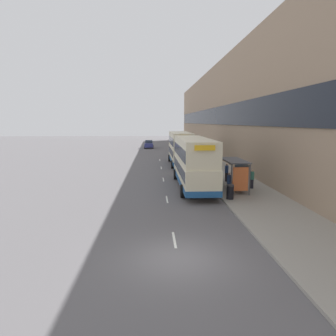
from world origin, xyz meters
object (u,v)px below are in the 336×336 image
Objects in this scene: pedestrian_2 at (227,172)px; bus_shelter at (237,169)px; car_0 at (149,144)px; pedestrian_1 at (240,173)px; double_decker_bus_near at (193,162)px; double_decker_bus_ahead at (180,148)px; pedestrian_at_shelter at (252,179)px; litter_bin at (230,192)px; pedestrian_3 at (229,183)px.

bus_shelter is at bearing -91.50° from pedestrian_2.
pedestrian_1 is (8.88, -38.52, 0.15)m from car_0.
pedestrian_2 is (3.40, 1.87, -1.27)m from double_decker_bus_near.
double_decker_bus_ahead is 6.31× the size of pedestrian_at_shelter.
pedestrian_at_shelter is at bearing -65.63° from pedestrian_2.
pedestrian_2 is (0.10, 3.76, -0.86)m from bus_shelter.
pedestrian_at_shelter reaches higher than car_0.
double_decker_bus_ahead reaches higher than litter_bin.
car_0 is at bearing 101.59° from pedestrian_2.
double_decker_bus_near is 6.57× the size of pedestrian_2.
car_0 is 42.05m from pedestrian_at_shelter.
bus_shelter is 3.86m from pedestrian_2.
bus_shelter is at bearing 100.44° from car_0.
pedestrian_3 is (-2.06, -4.09, -0.04)m from pedestrian_1.
pedestrian_at_shelter is at bearing -83.06° from pedestrian_1.
double_decker_bus_near reaches higher than bus_shelter.
double_decker_bus_near reaches higher than litter_bin.
double_decker_bus_ahead is (0.16, 13.99, -0.00)m from double_decker_bus_near.
bus_shelter reaches higher than pedestrian_1.
litter_bin is at bearing -129.00° from pedestrian_at_shelter.
pedestrian_1 is at bearing 16.10° from double_decker_bus_near.
double_decker_bus_near reaches higher than pedestrian_1.
litter_bin is at bearing -101.56° from pedestrian_2.
car_0 is 43.16m from pedestrian_3.
pedestrian_1 reaches higher than car_0.
car_0 is (-4.54, 25.83, -1.42)m from double_decker_bus_ahead.
bus_shelter is 2.59× the size of pedestrian_at_shelter.
double_decker_bus_ahead is 12.61m from pedestrian_2.
pedestrian_1 is at bearing 102.98° from car_0.
pedestrian_2 is at bearing 114.37° from pedestrian_at_shelter.
pedestrian_at_shelter is at bearing 33.73° from pedestrian_3.
litter_bin is at bearing 98.28° from car_0.
pedestrian_3 is (-0.86, -0.91, -0.90)m from bus_shelter.
pedestrian_2 reaches higher than litter_bin.
double_decker_bus_ahead is at bearing 89.36° from double_decker_bus_near.
litter_bin is (1.92, -18.57, -1.61)m from double_decker_bus_ahead.
litter_bin is at bearing -65.64° from double_decker_bus_near.
bus_shelter is 0.41× the size of double_decker_bus_ahead.
double_decker_bus_ahead is 16.99m from pedestrian_3.
bus_shelter is 2.56× the size of pedestrian_3.
double_decker_bus_ahead is at bearing 95.90° from litter_bin.
double_decker_bus_near is 40.08m from car_0.
pedestrian_3 is (-2.36, -1.58, 0.01)m from pedestrian_at_shelter.
double_decker_bus_ahead reaches higher than pedestrian_1.
pedestrian_at_shelter is at bearing 51.00° from litter_bin.
pedestrian_3 reaches higher than car_0.
double_decker_bus_ahead is 5.96× the size of pedestrian_1.
pedestrian_3 reaches higher than pedestrian_at_shelter.
pedestrian_2 is 1.62× the size of litter_bin.
litter_bin is (2.08, -4.58, -1.62)m from double_decker_bus_near.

